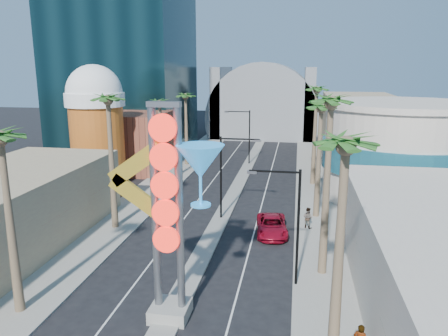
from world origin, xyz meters
TOP-DOWN VIEW (x-y plane):
  - sidewalk_west at (-9.50, 35.00)m, footprint 5.00×100.00m
  - sidewalk_east at (9.50, 35.00)m, footprint 5.00×100.00m
  - median at (0.00, 38.00)m, footprint 1.60×84.00m
  - brick_filler_west at (-16.00, 38.00)m, footprint 10.00×10.00m
  - filler_east at (16.00, 48.00)m, footprint 10.00×20.00m
  - beer_mug at (-17.00, 30.00)m, footprint 7.00×7.00m
  - turquoise_building at (18.00, 30.00)m, footprint 16.60×16.60m
  - canopy at (0.00, 72.00)m, footprint 22.00×16.00m
  - neon_sign at (0.82, 2.96)m, footprint 6.53×2.60m
  - streetlight_0 at (0.55, 20.00)m, footprint 3.79×0.25m
  - streetlight_1 at (-0.55, 44.00)m, footprint 3.79×0.25m
  - streetlight_2 at (6.72, 8.00)m, footprint 3.45×0.25m
  - palm_0 at (-9.00, 2.00)m, footprint 2.40×2.40m
  - palm_1 at (-9.00, 16.00)m, footprint 2.40×2.40m
  - palm_2 at (-9.00, 30.00)m, footprint 2.40×2.40m
  - palm_3 at (-9.00, 42.00)m, footprint 2.40×2.40m
  - palm_4 at (9.00, 0.00)m, footprint 2.40×2.40m
  - palm_5 at (9.00, 10.00)m, footprint 2.40×2.40m
  - palm_6 at (9.00, 22.00)m, footprint 2.40×2.40m
  - palm_7 at (9.00, 34.00)m, footprint 2.40×2.40m
  - red_pickup at (5.04, 16.94)m, footprint 3.13×5.78m
  - pedestrian_b at (8.12, 18.63)m, footprint 1.16×1.10m

SIDE VIEW (x-z plane):
  - sidewalk_west at x=-9.50m, z-range 0.00..0.15m
  - sidewalk_east at x=9.50m, z-range 0.00..0.15m
  - median at x=0.00m, z-range 0.00..0.15m
  - red_pickup at x=5.04m, z-range 0.00..1.54m
  - pedestrian_b at x=8.12m, z-range 0.15..2.03m
  - brick_filler_west at x=-16.00m, z-range 0.00..8.00m
  - canopy at x=0.00m, z-range -6.69..15.31m
  - streetlight_2 at x=6.72m, z-range 0.83..8.83m
  - streetlight_0 at x=0.55m, z-range 0.88..8.88m
  - streetlight_1 at x=-0.55m, z-range 0.88..8.88m
  - filler_east at x=16.00m, z-range 0.00..10.00m
  - turquoise_building at x=18.00m, z-range -0.05..10.55m
  - neon_sign at x=0.82m, z-range 1.03..13.58m
  - beer_mug at x=-17.00m, z-range 0.59..15.09m
  - palm_2 at x=-9.00m, z-range 3.88..15.08m
  - palm_3 at x=-9.00m, z-range 3.88..15.08m
  - palm_0 at x=-9.00m, z-range 4.08..15.78m
  - palm_6 at x=9.00m, z-range 4.08..15.78m
  - palm_4 at x=9.00m, z-range 4.28..16.48m
  - palm_1 at x=-9.00m, z-range 4.47..17.17m
  - palm_7 at x=9.00m, z-range 4.47..17.17m
  - palm_5 at x=9.00m, z-range 4.67..17.87m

